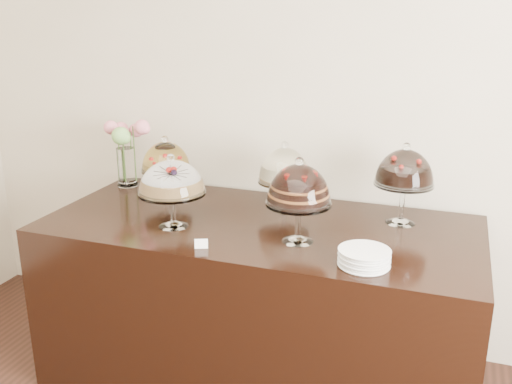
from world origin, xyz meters
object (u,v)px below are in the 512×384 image
(display_counter, at_px, (259,301))
(flower_vase, at_px, (126,146))
(cake_stand_choco_layer, at_px, (299,188))
(cake_stand_fruit_tart, at_px, (166,159))
(cake_stand_dark_choco, at_px, (405,171))
(plate_stack, at_px, (364,258))
(cake_stand_sugar_sponge, at_px, (172,180))
(cake_stand_cheesecake, at_px, (284,168))

(display_counter, distance_m, flower_vase, 1.24)
(display_counter, distance_m, cake_stand_choco_layer, 0.77)
(display_counter, distance_m, cake_stand_fruit_tart, 0.96)
(display_counter, height_order, cake_stand_fruit_tart, cake_stand_fruit_tart)
(cake_stand_dark_choco, bearing_deg, cake_stand_fruit_tart, -179.70)
(flower_vase, xyz_separation_m, plate_stack, (1.56, -0.66, -0.21))
(display_counter, bearing_deg, cake_stand_dark_choco, 19.44)
(plate_stack, bearing_deg, cake_stand_dark_choco, 80.92)
(cake_stand_fruit_tart, height_order, plate_stack, cake_stand_fruit_tart)
(cake_stand_sugar_sponge, relative_size, flower_vase, 0.89)
(display_counter, xyz_separation_m, cake_stand_fruit_tart, (-0.65, 0.23, 0.67))
(cake_stand_sugar_sponge, bearing_deg, cake_stand_fruit_tart, 121.61)
(display_counter, bearing_deg, cake_stand_sugar_sponge, -154.19)
(flower_vase, bearing_deg, cake_stand_sugar_sponge, -41.83)
(cake_stand_choco_layer, height_order, cake_stand_dark_choco, cake_stand_dark_choco)
(cake_stand_choco_layer, distance_m, cake_stand_fruit_tart, 0.99)
(display_counter, xyz_separation_m, flower_vase, (-0.97, 0.33, 0.70))
(cake_stand_fruit_tart, relative_size, flower_vase, 0.85)
(display_counter, distance_m, cake_stand_dark_choco, 1.02)
(display_counter, relative_size, cake_stand_fruit_tart, 6.14)
(cake_stand_choco_layer, bearing_deg, flower_vase, 157.76)
(cake_stand_sugar_sponge, bearing_deg, cake_stand_dark_choco, 21.84)
(display_counter, bearing_deg, cake_stand_cheesecake, 79.32)
(cake_stand_sugar_sponge, relative_size, cake_stand_fruit_tart, 1.04)
(cake_stand_choco_layer, xyz_separation_m, flower_vase, (-1.22, 0.50, -0.01))
(cake_stand_sugar_sponge, relative_size, cake_stand_dark_choco, 0.89)
(cake_stand_choco_layer, distance_m, cake_stand_dark_choco, 0.59)
(cake_stand_fruit_tart, distance_m, plate_stack, 1.37)
(display_counter, bearing_deg, plate_stack, -29.65)
(flower_vase, height_order, plate_stack, flower_vase)
(cake_stand_choco_layer, bearing_deg, cake_stand_dark_choco, 43.57)
(flower_vase, bearing_deg, plate_stack, -23.11)
(display_counter, height_order, cake_stand_choco_layer, cake_stand_choco_layer)
(display_counter, relative_size, cake_stand_sugar_sponge, 5.88)
(cake_stand_cheesecake, bearing_deg, cake_stand_fruit_tart, -177.35)
(cake_stand_fruit_tart, xyz_separation_m, flower_vase, (-0.32, 0.10, 0.03))
(flower_vase, bearing_deg, cake_stand_fruit_tart, -16.90)
(cake_stand_cheesecake, relative_size, cake_stand_fruit_tart, 1.04)
(display_counter, bearing_deg, cake_stand_choco_layer, -34.00)
(cake_stand_cheesecake, xyz_separation_m, cake_stand_fruit_tart, (-0.70, -0.03, -0.00))
(display_counter, bearing_deg, flower_vase, 161.20)
(cake_stand_dark_choco, distance_m, plate_stack, 0.63)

